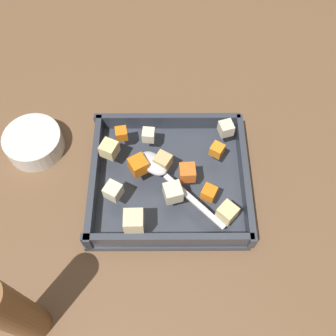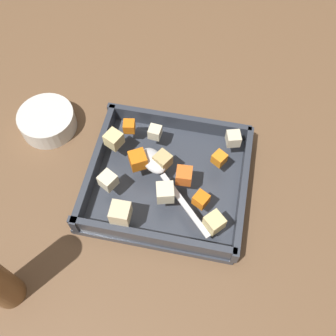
{
  "view_description": "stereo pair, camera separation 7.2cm",
  "coord_description": "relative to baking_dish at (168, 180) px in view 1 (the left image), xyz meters",
  "views": [
    {
      "loc": [
        -0.0,
        0.35,
        0.69
      ],
      "look_at": [
        -0.0,
        -0.0,
        0.06
      ],
      "focal_mm": 41.78,
      "sensor_mm": 36.0,
      "label": 1
    },
    {
      "loc": [
        -0.07,
        0.35,
        0.69
      ],
      "look_at": [
        -0.0,
        -0.0,
        0.06
      ],
      "focal_mm": 41.78,
      "sensor_mm": 36.0,
      "label": 2
    }
  ],
  "objects": [
    {
      "name": "small_prep_bowl",
      "position": [
        0.28,
        -0.08,
        0.01
      ],
      "size": [
        0.12,
        0.12,
        0.04
      ],
      "primitive_type": "cylinder",
      "color": "silver",
      "rests_on": "ground_plane"
    },
    {
      "name": "ground_plane",
      "position": [
        0.0,
        0.0,
        -0.02
      ],
      "size": [
        4.0,
        4.0,
        0.0
      ],
      "primitive_type": "plane",
      "color": "brown"
    },
    {
      "name": "carrot_chunk_far_right",
      "position": [
        -0.03,
        0.01,
        0.05
      ],
      "size": [
        0.03,
        0.03,
        0.03
      ],
      "primitive_type": "cube",
      "rotation": [
        0.0,
        0.0,
        0.07
      ],
      "color": "orange",
      "rests_on": "baking_dish"
    },
    {
      "name": "potato_chunk_heap_side",
      "position": [
        0.01,
        -0.01,
        0.05
      ],
      "size": [
        0.04,
        0.04,
        0.03
      ],
      "primitive_type": "cube",
      "rotation": [
        0.0,
        0.0,
        1.03
      ],
      "color": "tan",
      "rests_on": "baking_dish"
    },
    {
      "name": "potato_chunk_center",
      "position": [
        0.11,
        -0.04,
        0.05
      ],
      "size": [
        0.04,
        0.04,
        0.03
      ],
      "primitive_type": "cube",
      "rotation": [
        0.0,
        0.0,
        2.71
      ],
      "color": "#E0CC89",
      "rests_on": "baking_dish"
    },
    {
      "name": "baking_dish",
      "position": [
        0.0,
        0.0,
        0.0
      ],
      "size": [
        0.3,
        0.27,
        0.05
      ],
      "color": "#333842",
      "rests_on": "ground_plane"
    },
    {
      "name": "carrot_chunk_corner_sw",
      "position": [
        -0.09,
        -0.04,
        0.05
      ],
      "size": [
        0.03,
        0.03,
        0.02
      ],
      "primitive_type": "cube",
      "rotation": [
        0.0,
        0.0,
        5.72
      ],
      "color": "orange",
      "rests_on": "baking_dish"
    },
    {
      "name": "carrot_chunk_back_center",
      "position": [
        0.06,
        -0.0,
        0.05
      ],
      "size": [
        0.04,
        0.04,
        0.03
      ],
      "primitive_type": "cube",
      "rotation": [
        0.0,
        0.0,
        0.53
      ],
      "color": "orange",
      "rests_on": "baking_dish"
    },
    {
      "name": "potato_chunk_near_spoon",
      "position": [
        -0.1,
        0.09,
        0.05
      ],
      "size": [
        0.04,
        0.04,
        0.03
      ],
      "primitive_type": "cube",
      "rotation": [
        0.0,
        0.0,
        2.39
      ],
      "color": "#E0CC89",
      "rests_on": "baking_dish"
    },
    {
      "name": "carrot_chunk_front_center",
      "position": [
        -0.07,
        0.05,
        0.05
      ],
      "size": [
        0.03,
        0.03,
        0.02
      ],
      "primitive_type": "cube",
      "rotation": [
        0.0,
        0.0,
        1.09
      ],
      "color": "orange",
      "rests_on": "baking_dish"
    },
    {
      "name": "parsnip_chunk_near_right",
      "position": [
        -0.11,
        -0.09,
        0.05
      ],
      "size": [
        0.03,
        0.03,
        0.03
      ],
      "primitive_type": "cube",
      "rotation": [
        0.0,
        0.0,
        5.0
      ],
      "color": "beige",
      "rests_on": "baking_dish"
    },
    {
      "name": "potato_chunk_mid_left",
      "position": [
        0.04,
        -0.07,
        0.05
      ],
      "size": [
        0.03,
        0.03,
        0.02
      ],
      "primitive_type": "cube",
      "rotation": [
        0.0,
        0.0,
        1.48
      ],
      "color": "beige",
      "rests_on": "baking_dish"
    },
    {
      "name": "potato_chunk_heap_top",
      "position": [
        0.06,
        0.11,
        0.05
      ],
      "size": [
        0.03,
        0.03,
        0.03
      ],
      "primitive_type": "cube",
      "rotation": [
        0.0,
        0.0,
        0.02
      ],
      "color": "beige",
      "rests_on": "baking_dish"
    },
    {
      "name": "potato_chunk_rim_edge",
      "position": [
        -0.01,
        0.05,
        0.05
      ],
      "size": [
        0.04,
        0.04,
        0.03
      ],
      "primitive_type": "cube",
      "rotation": [
        0.0,
        0.0,
        1.84
      ],
      "color": "beige",
      "rests_on": "baking_dish"
    },
    {
      "name": "potato_chunk_corner_ne",
      "position": [
        0.1,
        0.05,
        0.05
      ],
      "size": [
        0.04,
        0.04,
        0.03
      ],
      "primitive_type": "cube",
      "rotation": [
        0.0,
        0.0,
        5.79
      ],
      "color": "beige",
      "rests_on": "baking_dish"
    },
    {
      "name": "pepper_mill",
      "position": [
        0.22,
        0.26,
        0.1
      ],
      "size": [
        0.05,
        0.05,
        0.25
      ],
      "color": "brown",
      "rests_on": "ground_plane"
    },
    {
      "name": "carrot_chunk_corner_nw",
      "position": [
        0.09,
        -0.08,
        0.05
      ],
      "size": [
        0.03,
        0.03,
        0.02
      ],
      "primitive_type": "cube",
      "rotation": [
        0.0,
        0.0,
        3.31
      ],
      "color": "orange",
      "rests_on": "baking_dish"
    },
    {
      "name": "serving_spoon",
      "position": [
        0.02,
        -0.0,
        0.05
      ],
      "size": [
        0.16,
        0.16,
        0.02
      ],
      "rotation": [
        0.0,
        0.0,
        2.35
      ],
      "color": "silver",
      "rests_on": "baking_dish"
    }
  ]
}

